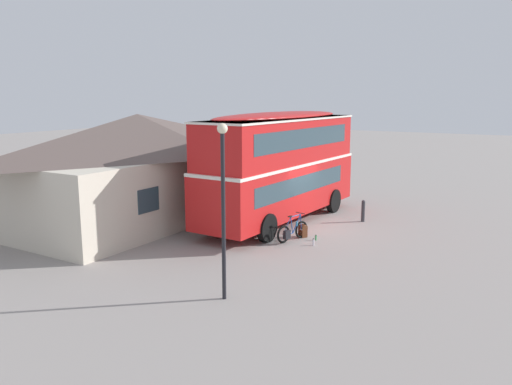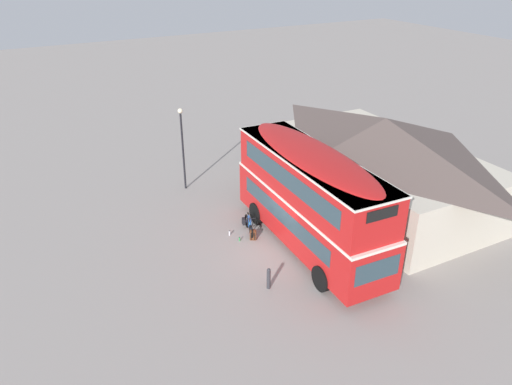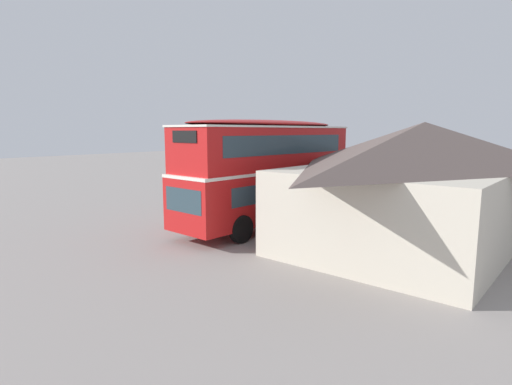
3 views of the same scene
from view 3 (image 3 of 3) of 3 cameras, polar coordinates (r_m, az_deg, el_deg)
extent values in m
plane|color=gray|center=(19.98, -0.73, -3.88)|extent=(120.00, 120.00, 0.00)
cylinder|color=black|center=(15.89, -2.07, -5.11)|extent=(1.11, 0.33, 1.10)
cylinder|color=black|center=(17.59, -7.67, -3.84)|extent=(1.11, 0.33, 1.10)
cylinder|color=black|center=(20.55, 9.67, -2.09)|extent=(1.11, 0.33, 1.10)
cylinder|color=black|center=(21.88, 4.40, -1.34)|extent=(1.11, 0.33, 1.10)
cube|color=red|center=(18.68, 1.70, -0.02)|extent=(9.81, 2.97, 2.10)
cube|color=white|center=(18.55, 1.71, 3.28)|extent=(9.83, 2.99, 0.12)
cube|color=red|center=(18.48, 1.72, 6.31)|extent=(9.52, 2.90, 1.90)
ellipsoid|color=red|center=(18.47, 1.74, 9.50)|extent=(9.32, 2.84, 0.36)
cube|color=#2D424C|center=(15.32, -10.06, -1.10)|extent=(0.16, 2.05, 0.90)
cube|color=black|center=(15.19, -9.92, 7.67)|extent=(0.13, 1.38, 0.44)
cube|color=#2D424C|center=(19.60, -0.69, 1.27)|extent=(7.56, 0.41, 0.76)
cube|color=#2D424C|center=(19.29, -1.05, 6.85)|extent=(7.95, 0.42, 0.80)
cube|color=#2D424C|center=(18.03, 5.12, 0.60)|extent=(7.56, 0.41, 0.76)
cube|color=#2D424C|center=(17.72, 4.75, 6.67)|extent=(7.95, 0.42, 0.80)
cube|color=white|center=(18.47, 1.74, 9.13)|extent=(9.62, 2.99, 0.08)
torus|color=black|center=(21.55, 0.71, -2.04)|extent=(0.68, 0.26, 0.68)
torus|color=black|center=(22.16, 2.85, -1.75)|extent=(0.68, 0.26, 0.68)
cylinder|color=#B2B2B7|center=(21.55, 0.71, -2.04)|extent=(0.08, 0.11, 0.05)
cylinder|color=#B2B2B7|center=(22.16, 2.85, -1.75)|extent=(0.08, 0.11, 0.05)
cylinder|color=#234C99|center=(21.67, 1.30, -1.24)|extent=(0.45, 0.16, 0.69)
cylinder|color=#234C99|center=(21.65, 1.45, -0.36)|extent=(0.56, 0.19, 0.05)
cylinder|color=#234C99|center=(21.84, 1.90, -1.18)|extent=(0.18, 0.08, 0.67)
cylinder|color=#234C99|center=(22.00, 2.30, -1.90)|extent=(0.52, 0.17, 0.09)
cylinder|color=#234C99|center=(21.99, 2.45, -1.04)|extent=(0.40, 0.14, 0.62)
cylinder|color=#234C99|center=(21.52, 0.78, -1.22)|extent=(0.10, 0.06, 0.62)
cylinder|color=black|center=(21.48, 0.84, -0.27)|extent=(0.15, 0.45, 0.03)
ellipsoid|color=black|center=(21.83, 2.10, -0.22)|extent=(0.28, 0.17, 0.06)
cube|color=black|center=(22.27, 2.56, -1.65)|extent=(0.31, 0.21, 0.32)
cylinder|color=#338CBF|center=(21.67, 1.30, -1.24)|extent=(0.07, 0.07, 0.18)
cube|color=#592D19|center=(21.44, 0.45, -2.38)|extent=(0.36, 0.39, 0.46)
ellipsoid|color=#592D19|center=(21.40, 0.45, -1.77)|extent=(0.35, 0.37, 0.10)
cube|color=#3E2011|center=(21.51, 0.79, -2.54)|extent=(0.14, 0.20, 0.16)
cylinder|color=black|center=(21.47, 0.04, -2.37)|extent=(0.05, 0.05, 0.37)
cylinder|color=black|center=(21.32, 0.20, -2.45)|extent=(0.05, 0.05, 0.37)
cylinder|color=silver|center=(22.63, 0.16, -2.09)|extent=(0.08, 0.08, 0.24)
cylinder|color=black|center=(22.61, 0.16, -1.77)|extent=(0.05, 0.05, 0.03)
cylinder|color=green|center=(21.99, -0.56, -2.47)|extent=(0.07, 0.07, 0.19)
cylinder|color=black|center=(21.97, -0.56, -2.20)|extent=(0.04, 0.04, 0.03)
cube|color=beige|center=(17.84, 21.91, -1.14)|extent=(12.64, 7.13, 2.97)
pyramid|color=brown|center=(17.63, 22.34, 6.34)|extent=(13.05, 7.54, 1.68)
cube|color=#3D2319|center=(19.26, 12.11, -1.36)|extent=(1.10, 0.06, 2.10)
cube|color=#2D424C|center=(21.95, 16.05, 1.24)|extent=(1.10, 0.06, 0.90)
cube|color=#2D424C|center=(16.51, 7.00, -0.80)|extent=(1.10, 0.06, 0.90)
cylinder|color=black|center=(27.13, 8.11, 4.15)|extent=(0.11, 0.11, 4.51)
sphere|color=#F2E5BF|center=(27.06, 8.22, 9.17)|extent=(0.28, 0.28, 0.28)
cylinder|color=#333338|center=(19.66, -8.97, -2.92)|extent=(0.16, 0.16, 0.85)
sphere|color=#333338|center=(19.58, -9.00, -1.59)|extent=(0.16, 0.16, 0.16)
camera|label=1|loc=(40.33, 7.29, 10.15)|focal=35.99mm
camera|label=2|loc=(24.10, -56.51, 24.93)|focal=34.32mm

